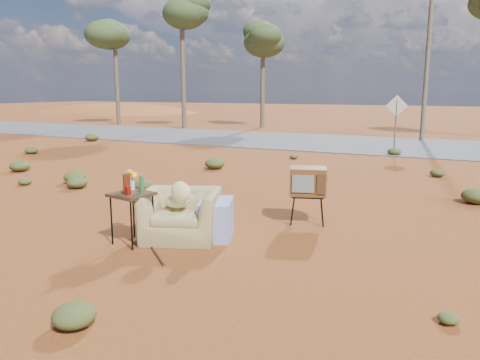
% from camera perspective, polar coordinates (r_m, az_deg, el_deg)
% --- Properties ---
extents(ground, '(140.00, 140.00, 0.00)m').
position_cam_1_polar(ground, '(7.35, -6.92, -7.96)').
color(ground, brown).
rests_on(ground, ground).
extents(highway, '(140.00, 7.00, 0.04)m').
position_cam_1_polar(highway, '(21.31, 15.31, 4.22)').
color(highway, '#565659').
rests_on(highway, ground).
extents(dirt_mound, '(26.00, 18.00, 2.00)m').
position_cam_1_polar(dirt_mound, '(52.29, -14.78, 7.99)').
color(dirt_mound, '#9E5826').
rests_on(dirt_mound, ground).
extents(armchair, '(1.57, 1.34, 1.06)m').
position_cam_1_polar(armchair, '(7.56, -6.48, -3.51)').
color(armchair, '#9C8B55').
rests_on(armchair, ground).
extents(tv_unit, '(0.75, 0.67, 1.02)m').
position_cam_1_polar(tv_unit, '(8.41, 8.29, -0.25)').
color(tv_unit, black).
rests_on(tv_unit, ground).
extents(side_table, '(0.65, 0.65, 1.12)m').
position_cam_1_polar(side_table, '(7.43, -13.11, -1.28)').
color(side_table, '#3B2815').
rests_on(side_table, ground).
extents(rusty_bar, '(1.01, 0.92, 0.04)m').
position_cam_1_polar(rusty_bar, '(7.18, -10.49, -8.39)').
color(rusty_bar, '#4F2B15').
rests_on(rusty_bar, ground).
extents(road_sign, '(0.78, 0.06, 2.19)m').
position_cam_1_polar(road_sign, '(18.01, 18.51, 7.62)').
color(road_sign, brown).
rests_on(road_sign, ground).
extents(eucalyptus_far_left, '(3.20, 3.20, 7.10)m').
position_cam_1_polar(eucalyptus_far_left, '(33.98, -15.04, 16.61)').
color(eucalyptus_far_left, brown).
rests_on(eucalyptus_far_left, ground).
extents(eucalyptus_left, '(3.20, 3.20, 8.10)m').
position_cam_1_polar(eucalyptus_left, '(29.78, -7.12, 19.64)').
color(eucalyptus_left, brown).
rests_on(eucalyptus_left, ground).
extents(eucalyptus_near_left, '(3.20, 3.20, 6.60)m').
position_cam_1_polar(eucalyptus_near_left, '(30.39, 2.81, 16.74)').
color(eucalyptus_near_left, brown).
rests_on(eucalyptus_near_left, ground).
extents(utility_pole_center, '(1.40, 0.20, 8.00)m').
position_cam_1_polar(utility_pole_center, '(23.48, 21.95, 14.51)').
color(utility_pole_center, brown).
rests_on(utility_pole_center, ground).
extents(scrub_patch, '(17.49, 8.07, 0.33)m').
position_cam_1_polar(scrub_patch, '(11.46, 1.44, -0.29)').
color(scrub_patch, '#494E22').
rests_on(scrub_patch, ground).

